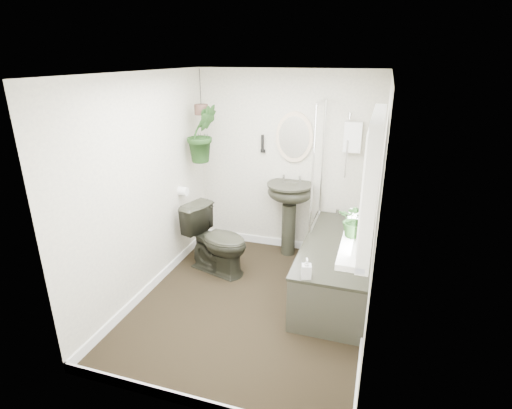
% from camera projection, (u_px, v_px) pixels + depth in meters
% --- Properties ---
extents(floor, '(2.30, 2.80, 0.02)m').
position_uv_depth(floor, '(252.00, 303.00, 4.19)').
color(floor, black).
rests_on(floor, ground).
extents(ceiling, '(2.30, 2.80, 0.02)m').
position_uv_depth(ceiling, '(251.00, 71.00, 3.38)').
color(ceiling, white).
rests_on(ceiling, ground).
extents(wall_back, '(2.30, 0.02, 2.30)m').
position_uv_depth(wall_back, '(286.00, 164.00, 5.04)').
color(wall_back, beige).
rests_on(wall_back, ground).
extents(wall_front, '(2.30, 0.02, 2.30)m').
position_uv_depth(wall_front, '(182.00, 272.00, 2.53)').
color(wall_front, beige).
rests_on(wall_front, ground).
extents(wall_left, '(0.02, 2.80, 2.30)m').
position_uv_depth(wall_left, '(145.00, 188.00, 4.11)').
color(wall_left, beige).
rests_on(wall_left, ground).
extents(wall_right, '(0.02, 2.80, 2.30)m').
position_uv_depth(wall_right, '(378.00, 214.00, 3.46)').
color(wall_right, beige).
rests_on(wall_right, ground).
extents(skirting, '(2.30, 2.80, 0.10)m').
position_uv_depth(skirting, '(252.00, 299.00, 4.17)').
color(skirting, white).
rests_on(skirting, floor).
extents(bathtub, '(0.72, 1.72, 0.58)m').
position_uv_depth(bathtub, '(336.00, 267.00, 4.31)').
color(bathtub, black).
rests_on(bathtub, floor).
extents(bath_screen, '(0.04, 0.72, 1.40)m').
position_uv_depth(bath_screen, '(318.00, 165.00, 4.49)').
color(bath_screen, silver).
rests_on(bath_screen, bathtub).
extents(shower_box, '(0.20, 0.10, 0.35)m').
position_uv_depth(shower_box, '(353.00, 137.00, 4.62)').
color(shower_box, white).
rests_on(shower_box, wall_back).
extents(oval_mirror, '(0.46, 0.03, 0.62)m').
position_uv_depth(oval_mirror, '(294.00, 137.00, 4.86)').
color(oval_mirror, beige).
rests_on(oval_mirror, wall_back).
extents(wall_sconce, '(0.04, 0.04, 0.22)m').
position_uv_depth(wall_sconce, '(262.00, 144.00, 5.00)').
color(wall_sconce, black).
rests_on(wall_sconce, wall_back).
extents(toilet_roll_holder, '(0.11, 0.11, 0.11)m').
position_uv_depth(toilet_roll_holder, '(183.00, 191.00, 4.81)').
color(toilet_roll_holder, white).
rests_on(toilet_roll_holder, wall_left).
extents(window_recess, '(0.08, 1.00, 0.90)m').
position_uv_depth(window_recess, '(372.00, 181.00, 2.68)').
color(window_recess, white).
rests_on(window_recess, wall_right).
extents(window_sill, '(0.18, 1.00, 0.04)m').
position_uv_depth(window_sill, '(356.00, 236.00, 2.85)').
color(window_sill, white).
rests_on(window_sill, wall_right).
extents(window_blinds, '(0.01, 0.86, 0.76)m').
position_uv_depth(window_blinds, '(365.00, 180.00, 2.69)').
color(window_blinds, white).
rests_on(window_blinds, wall_right).
extents(toilet, '(0.88, 0.66, 0.80)m').
position_uv_depth(toilet, '(217.00, 240.00, 4.69)').
color(toilet, black).
rests_on(toilet, floor).
extents(pedestal_sink, '(0.65, 0.59, 0.97)m').
position_uv_depth(pedestal_sink, '(289.00, 219.00, 5.07)').
color(pedestal_sink, black).
rests_on(pedestal_sink, floor).
extents(sill_plant, '(0.23, 0.20, 0.25)m').
position_uv_depth(sill_plant, '(355.00, 220.00, 2.75)').
color(sill_plant, black).
rests_on(sill_plant, window_sill).
extents(hanging_plant, '(0.48, 0.48, 0.69)m').
position_uv_depth(hanging_plant, '(202.00, 134.00, 4.75)').
color(hanging_plant, black).
rests_on(hanging_plant, ceiling).
extents(soap_bottle, '(0.10, 0.11, 0.19)m').
position_uv_depth(soap_bottle, '(307.00, 268.00, 3.52)').
color(soap_bottle, black).
rests_on(soap_bottle, bathtub).
extents(hanging_pot, '(0.16, 0.16, 0.12)m').
position_uv_depth(hanging_pot, '(201.00, 109.00, 4.65)').
color(hanging_pot, '#452E25').
rests_on(hanging_pot, ceiling).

